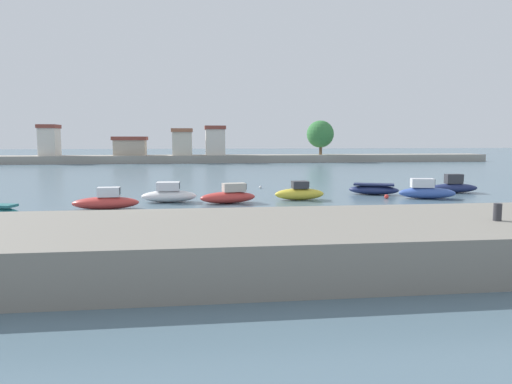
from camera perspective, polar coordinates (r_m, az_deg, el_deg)
ground_plane at (r=24.69m, az=-11.92°, el=-4.95°), size 400.00×400.00×0.00m
seawall_embankment at (r=18.02m, az=-13.69°, el=-6.48°), size 99.68×7.92×1.68m
mooring_bollard at (r=20.37m, az=26.81°, el=-2.15°), size 0.31×0.31×0.67m
moored_boat_2 at (r=34.09m, az=-17.41°, el=-1.10°), size 4.50×1.80×1.50m
moored_boat_3 at (r=36.71m, az=-10.33°, el=-0.28°), size 4.14×1.58×1.53m
moored_boat_4 at (r=35.62m, az=-3.24°, el=-0.47°), size 4.40×2.24×1.48m
moored_boat_5 at (r=37.60m, az=5.21°, el=-0.10°), size 3.90×1.31×1.48m
moored_boat_6 at (r=42.26m, az=13.84°, el=0.31°), size 4.47×3.04×0.94m
moored_boat_7 at (r=40.59m, az=19.62°, el=0.07°), size 4.65×2.43×1.61m
moored_boat_8 at (r=45.83m, az=22.43°, el=0.59°), size 4.51×1.50×1.66m
mooring_buoy_1 at (r=39.57m, az=15.28°, el=-0.53°), size 0.35×0.35×0.35m
mooring_buoy_3 at (r=42.91m, az=-16.97°, el=-0.11°), size 0.27×0.27×0.27m
mooring_buoy_4 at (r=46.05m, az=0.53°, el=0.59°), size 0.26×0.26×0.26m
distant_shoreline at (r=96.20m, az=-7.33°, el=4.74°), size 124.21×7.02×8.42m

